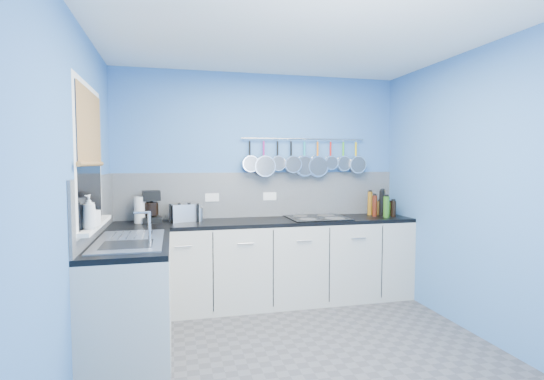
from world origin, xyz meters
name	(u,v)px	position (x,y,z in m)	size (l,w,h in m)	color
floor	(300,354)	(0.00, 0.00, -0.01)	(3.20, 3.00, 0.02)	#47474C
ceiling	(302,30)	(0.00, 0.00, 2.51)	(3.20, 3.00, 0.02)	white
wall_back	(260,186)	(0.00, 1.51, 1.25)	(3.20, 0.02, 2.50)	#4073B7
wall_front	(411,224)	(0.00, -1.51, 1.25)	(3.20, 0.02, 2.50)	#4073B7
wall_left	(76,200)	(-1.61, 0.00, 1.25)	(0.02, 3.00, 2.50)	#4073B7
wall_right	(478,193)	(1.61, 0.00, 1.25)	(0.02, 3.00, 2.50)	#4073B7
backsplash_back	(261,195)	(0.00, 1.49, 1.15)	(3.20, 0.02, 0.50)	gray
backsplash_left	(96,206)	(-1.59, 0.60, 1.15)	(0.02, 1.80, 0.50)	gray
cabinet_run_back	(267,263)	(0.00, 1.20, 0.43)	(3.20, 0.60, 0.86)	#BAB6AB
worktop_back	(267,222)	(0.00, 1.20, 0.88)	(3.20, 0.60, 0.04)	black
cabinet_run_left	(131,300)	(-1.30, 0.30, 0.43)	(0.60, 1.20, 0.86)	#BAB6AB
worktop_left	(130,244)	(-1.30, 0.30, 0.88)	(0.60, 1.20, 0.04)	black
window_frame	(89,157)	(-1.58, 0.30, 1.55)	(0.01, 1.00, 1.10)	white
window_glass	(90,157)	(-1.57, 0.30, 1.55)	(0.01, 0.90, 1.00)	black
bamboo_blind	(90,127)	(-1.56, 0.30, 1.77)	(0.01, 0.90, 0.55)	#9E7448
window_sill	(95,225)	(-1.55, 0.30, 1.04)	(0.10, 0.98, 0.03)	white
sink_unit	(130,240)	(-1.30, 0.30, 0.90)	(0.50, 0.95, 0.01)	silver
mixer_tap	(150,227)	(-1.14, 0.12, 1.03)	(0.12, 0.08, 0.26)	silver
socket_left	(212,197)	(-0.55, 1.48, 1.13)	(0.15, 0.01, 0.09)	white
socket_right	(270,196)	(0.10, 1.48, 1.13)	(0.15, 0.01, 0.09)	white
pot_rail	(304,139)	(0.50, 1.45, 1.78)	(0.02, 0.02, 1.45)	silver
soap_bottle_a	(89,212)	(-1.53, -0.01, 1.17)	(0.09, 0.09, 0.24)	white
soap_bottle_b	(93,214)	(-1.53, 0.13, 1.14)	(0.08, 0.08, 0.17)	white
paper_towel	(140,210)	(-1.29, 1.30, 1.03)	(0.12, 0.12, 0.26)	white
coffee_maker	(151,207)	(-1.18, 1.31, 1.06)	(0.18, 0.20, 0.32)	black
toaster	(184,213)	(-0.86, 1.31, 0.99)	(0.28, 0.16, 0.18)	silver
canister	(198,214)	(-0.71, 1.31, 0.97)	(0.10, 0.10, 0.14)	silver
hob	(317,218)	(0.57, 1.20, 0.91)	(0.63, 0.56, 0.01)	black
pan_0	(250,155)	(-0.13, 1.44, 1.59)	(0.18, 0.10, 0.37)	silver
pan_1	(264,158)	(0.02, 1.44, 1.57)	(0.24, 0.11, 0.43)	silver
pan_2	(278,155)	(0.18, 1.44, 1.60)	(0.17, 0.07, 0.36)	silver
pan_3	(291,156)	(0.34, 1.44, 1.59)	(0.20, 0.12, 0.39)	silver
pan_4	(305,158)	(0.50, 1.44, 1.57)	(0.23, 0.06, 0.42)	silver
pan_5	(318,158)	(0.66, 1.44, 1.56)	(0.24, 0.06, 0.43)	silver
pan_6	(331,155)	(0.82, 1.44, 1.60)	(0.16, 0.07, 0.35)	silver
pan_7	(343,155)	(0.98, 1.44, 1.60)	(0.18, 0.07, 0.37)	silver
pan_8	(356,157)	(1.14, 1.44, 1.58)	(0.20, 0.09, 0.39)	silver
condiment_0	(383,202)	(1.43, 1.33, 1.04)	(0.06, 0.06, 0.29)	brown
condiment_1	(379,208)	(1.38, 1.31, 0.98)	(0.05, 0.05, 0.16)	brown
condiment_2	(370,203)	(1.27, 1.34, 1.04)	(0.05, 0.05, 0.27)	#8C5914
condiment_3	(390,209)	(1.46, 1.21, 0.98)	(0.06, 0.06, 0.16)	#3F721E
condiment_4	(382,203)	(1.37, 1.23, 1.04)	(0.06, 0.06, 0.29)	black
condiment_5	(375,206)	(1.26, 1.20, 1.02)	(0.05, 0.05, 0.24)	#4C190C
condiment_6	(393,209)	(1.45, 1.13, 0.99)	(0.06, 0.06, 0.18)	black
condiment_7	(386,207)	(1.35, 1.10, 1.02)	(0.07, 0.07, 0.23)	#265919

